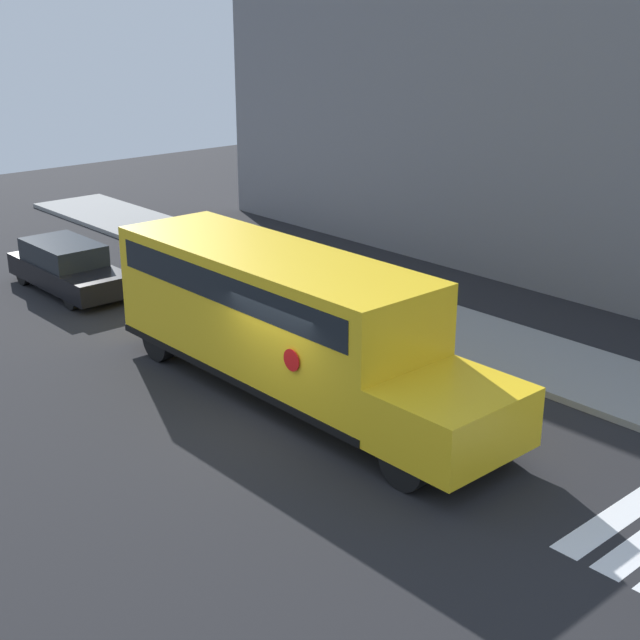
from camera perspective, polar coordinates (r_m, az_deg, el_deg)
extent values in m
plane|color=black|center=(17.96, -2.67, -6.58)|extent=(60.00, 60.00, 0.00)
cube|color=gray|center=(22.24, 10.42, -1.35)|extent=(44.00, 3.00, 0.15)
cube|color=white|center=(15.73, 18.59, -11.79)|extent=(0.50, 3.20, 0.01)
cube|color=yellow|center=(19.07, -3.19, 0.66)|extent=(8.12, 2.50, 2.56)
cube|color=yellow|center=(15.97, 8.44, -6.25)|extent=(2.07, 2.50, 1.13)
cube|color=black|center=(19.50, -3.13, -2.68)|extent=(8.12, 2.54, 0.16)
cube|color=black|center=(18.84, -3.24, 2.76)|extent=(7.47, 2.53, 0.64)
cylinder|color=red|center=(16.73, -1.84, -2.59)|extent=(0.44, 0.02, 0.44)
cylinder|color=black|center=(17.02, 10.46, -6.60)|extent=(1.00, 0.30, 1.00)
cylinder|color=black|center=(15.53, 5.45, -9.05)|extent=(1.00, 0.30, 1.00)
cylinder|color=black|center=(22.25, -5.58, 0.06)|extent=(1.00, 0.30, 1.00)
cylinder|color=black|center=(21.13, -10.29, -1.25)|extent=(1.00, 0.30, 1.00)
cube|color=black|center=(26.76, -15.72, 2.86)|extent=(4.60, 1.71, 0.61)
cube|color=#1E2328|center=(26.84, -16.11, 4.21)|extent=(2.58, 1.57, 0.59)
cylinder|color=black|center=(25.84, -12.71, 2.06)|extent=(0.64, 0.22, 0.64)
cylinder|color=black|center=(25.20, -15.61, 1.36)|extent=(0.64, 0.22, 0.64)
cylinder|color=black|center=(28.44, -15.75, 3.41)|extent=(0.64, 0.22, 0.64)
cylinder|color=black|center=(27.86, -18.44, 2.80)|extent=(0.64, 0.22, 0.64)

